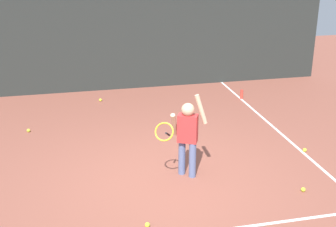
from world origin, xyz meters
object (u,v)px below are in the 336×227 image
tennis_ball_3 (100,100)px  tennis_ball_5 (147,225)px  tennis_player (187,133)px  water_bottle (242,94)px  tennis_ball_6 (303,190)px  tennis_ball_0 (28,130)px  tennis_ball_4 (305,150)px

tennis_ball_3 → tennis_ball_5: bearing=-88.0°
tennis_player → water_bottle: size_ratio=6.14×
water_bottle → tennis_ball_6: water_bottle is taller
tennis_player → water_bottle: 4.07m
tennis_ball_0 → water_bottle: bearing=11.6°
tennis_ball_3 → tennis_ball_5: (0.18, -5.13, 0.00)m
water_bottle → tennis_ball_5: water_bottle is taller
tennis_ball_3 → tennis_ball_4: size_ratio=1.00×
tennis_ball_3 → tennis_ball_4: 4.81m
tennis_ball_3 → tennis_ball_0: bearing=-134.8°
tennis_ball_0 → tennis_ball_4: (4.80, -1.98, 0.00)m
tennis_ball_5 → tennis_ball_6: (2.41, 0.38, 0.00)m
tennis_ball_5 → tennis_ball_6: 2.44m
water_bottle → tennis_player: bearing=-123.7°
tennis_ball_6 → water_bottle: bearing=81.0°
water_bottle → tennis_ball_3: water_bottle is taller
tennis_ball_0 → tennis_ball_6: 5.22m
tennis_player → tennis_ball_6: size_ratio=20.46×
tennis_player → water_bottle: (2.24, 3.35, -0.62)m
tennis_player → tennis_ball_0: size_ratio=20.46×
tennis_ball_0 → tennis_ball_5: bearing=-64.8°
water_bottle → tennis_ball_3: (-3.26, 0.54, -0.08)m
water_bottle → tennis_ball_5: bearing=-123.9°
water_bottle → tennis_ball_0: size_ratio=3.33×
tennis_player → tennis_ball_4: bearing=35.7°
water_bottle → tennis_ball_3: bearing=170.5°
water_bottle → tennis_ball_3: size_ratio=3.33×
tennis_player → water_bottle: tennis_player is taller
tennis_ball_3 → tennis_ball_6: size_ratio=1.00×
tennis_ball_5 → tennis_ball_0: bearing=115.2°
water_bottle → tennis_ball_6: size_ratio=3.33×
water_bottle → tennis_ball_0: water_bottle is taller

